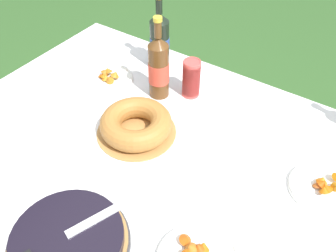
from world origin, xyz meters
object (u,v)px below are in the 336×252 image
object	(u,v)px
berry_tart	(68,242)
bundt_cake	(136,124)
juice_bottle_red	(160,41)
serving_knife	(56,240)
cup_stack	(191,78)
cider_bottle_amber	(159,67)
snack_plate_left	(322,187)
snack_plate_right	(108,78)

from	to	relation	value
berry_tart	bundt_cake	distance (m)	0.49
bundt_cake	juice_bottle_red	distance (m)	0.45
serving_knife	cup_stack	world-z (taller)	cup_stack
cider_bottle_amber	snack_plate_left	size ratio (longest dim) A/B	1.65
cup_stack	snack_plate_left	world-z (taller)	cup_stack
cider_bottle_amber	cup_stack	bearing A→B (deg)	33.00
juice_bottle_red	bundt_cake	bearing A→B (deg)	-66.36
serving_knife	juice_bottle_red	xyz separation A→B (m)	(-0.30, 0.91, 0.07)
serving_knife	cider_bottle_amber	size ratio (longest dim) A/B	1.03
berry_tart	cider_bottle_amber	distance (m)	0.74
cider_bottle_amber	snack_plate_left	xyz separation A→B (m)	(0.72, -0.11, -0.12)
serving_knife	cup_stack	distance (m)	0.81
juice_bottle_red	serving_knife	bearing A→B (deg)	-71.99
snack_plate_right	serving_knife	bearing A→B (deg)	-58.69
berry_tart	juice_bottle_red	bearing A→B (deg)	109.14
cider_bottle_amber	juice_bottle_red	size ratio (longest dim) A/B	1.02
serving_knife	snack_plate_right	distance (m)	0.81
cider_bottle_amber	snack_plate_left	bearing A→B (deg)	-8.93
bundt_cake	cup_stack	world-z (taller)	cup_stack
cup_stack	snack_plate_right	world-z (taller)	cup_stack
serving_knife	cup_stack	size ratio (longest dim) A/B	2.20
serving_knife	cider_bottle_amber	distance (m)	0.76
serving_knife	snack_plate_left	distance (m)	0.83
serving_knife	snack_plate_right	xyz separation A→B (m)	(-0.42, 0.69, -0.05)
cup_stack	juice_bottle_red	world-z (taller)	juice_bottle_red
berry_tart	serving_knife	distance (m)	0.05
berry_tart	snack_plate_left	size ratio (longest dim) A/B	1.64
serving_knife	juice_bottle_red	size ratio (longest dim) A/B	1.06
cup_stack	snack_plate_left	xyz separation A→B (m)	(0.61, -0.18, -0.07)
cider_bottle_amber	berry_tart	bearing A→B (deg)	-74.94
cup_stack	snack_plate_right	bearing A→B (deg)	-161.31
bundt_cake	juice_bottle_red	xyz separation A→B (m)	(-0.18, 0.41, 0.09)
serving_knife	juice_bottle_red	world-z (taller)	juice_bottle_red
cup_stack	snack_plate_left	size ratio (longest dim) A/B	0.77
snack_plate_left	cider_bottle_amber	bearing A→B (deg)	171.07
cup_stack	cider_bottle_amber	bearing A→B (deg)	-147.00
cider_bottle_amber	snack_plate_right	distance (m)	0.27
snack_plate_left	snack_plate_right	distance (m)	0.96
bundt_cake	berry_tart	bearing A→B (deg)	-74.94
berry_tart	snack_plate_left	xyz separation A→B (m)	(0.53, 0.60, -0.02)
berry_tart	cup_stack	bearing A→B (deg)	95.95
berry_tart	juice_bottle_red	xyz separation A→B (m)	(-0.31, 0.88, 0.10)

